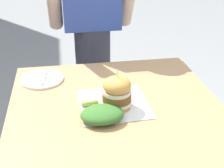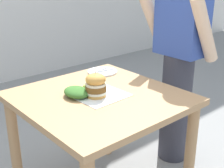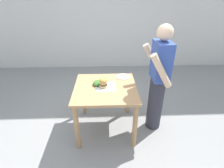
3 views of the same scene
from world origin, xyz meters
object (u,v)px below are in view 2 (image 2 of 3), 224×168
Objects in this scene: sandwich at (96,85)px; side_salad at (77,92)px; pickle_spear at (88,88)px; diner_across_table at (179,56)px; side_plate_with_forks at (102,72)px; patio_table at (100,115)px.

side_salad is (-0.08, -0.09, -0.05)m from sandwich.
pickle_spear is at bearing 108.24° from side_salad.
diner_across_table is at bearing 83.01° from pickle_spear.
side_salad reaches higher than pickle_spear.
diner_across_table is (0.32, 0.50, 0.09)m from side_plate_with_forks.
diner_across_table is at bearing 91.31° from patio_table.
sandwich reaches higher than side_plate_with_forks.
diner_across_table is at bearing 57.71° from side_plate_with_forks.
sandwich is at bearing -43.80° from side_plate_with_forks.
pickle_spear is 0.04× the size of diner_across_table.
patio_table is at bearing -0.43° from pickle_spear.
pickle_spear reaches higher than side_plate_with_forks.
diner_across_table is (-0.02, 0.82, 0.02)m from sandwich.
side_salad is at bearing -123.11° from patio_table.
diner_across_table reaches higher than pickle_spear.
sandwich is 2.42× the size of pickle_spear.
pickle_spear is 0.41× the size of side_salad.
pickle_spear is 0.34× the size of side_plate_with_forks.
side_plate_with_forks is 0.49m from side_salad.
side_salad reaches higher than side_plate_with_forks.
diner_across_table is at bearing 91.55° from sandwich.
side_salad is at bearing -93.66° from diner_across_table.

